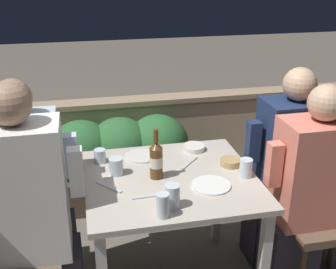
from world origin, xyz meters
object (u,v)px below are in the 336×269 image
at_px(chair_right_far, 312,178).
at_px(person_blue_shirt, 33,194).
at_px(beer_bottle, 156,160).
at_px(person_coral_top, 307,194).
at_px(person_white_polo, 33,215).
at_px(person_navy_jumper, 284,169).

bearing_deg(chair_right_far, person_blue_shirt, -179.72).
bearing_deg(beer_bottle, person_coral_top, -10.68).
bearing_deg(person_white_polo, person_blue_shirt, 95.18).
relative_size(person_white_polo, chair_right_far, 1.47).
xyz_separation_m(chair_right_far, person_navy_jumper, (-0.20, 0.00, 0.09)).
bearing_deg(person_blue_shirt, beer_bottle, -9.98).
xyz_separation_m(person_coral_top, chair_right_far, (0.20, 0.27, -0.08)).
bearing_deg(beer_bottle, person_white_polo, -168.02).
bearing_deg(person_blue_shirt, person_coral_top, -10.37).
relative_size(person_navy_jumper, beer_bottle, 4.57).
xyz_separation_m(person_white_polo, beer_bottle, (0.63, 0.13, 0.17)).
relative_size(person_blue_shirt, chair_right_far, 1.42).
height_order(person_white_polo, person_navy_jumper, person_white_polo).
xyz_separation_m(person_blue_shirt, beer_bottle, (0.65, -0.11, 0.19)).
height_order(person_coral_top, beer_bottle, person_coral_top).
relative_size(person_blue_shirt, beer_bottle, 4.67).
bearing_deg(chair_right_far, person_navy_jumper, 180.00).
bearing_deg(person_coral_top, beer_bottle, 169.32).
height_order(person_blue_shirt, person_navy_jumper, person_blue_shirt).
height_order(chair_right_far, beer_bottle, beer_bottle).
bearing_deg(person_coral_top, person_blue_shirt, 169.63).
relative_size(person_white_polo, person_navy_jumper, 1.06).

